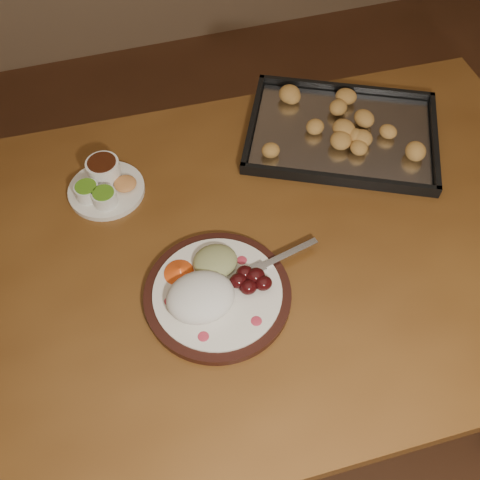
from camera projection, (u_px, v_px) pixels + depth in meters
name	position (u px, v px, depth m)	size (l,w,h in m)	color
ground	(297.00, 418.00, 1.63)	(4.00, 4.00, 0.00)	brown
dining_table	(238.00, 273.00, 1.16)	(1.53, 0.95, 0.75)	brown
dinner_plate	(214.00, 291.00, 1.00)	(0.36, 0.28, 0.06)	black
condiment_saucer	(104.00, 184.00, 1.16)	(0.17, 0.17, 0.06)	white
baking_tray	(342.00, 131.00, 1.26)	(0.54, 0.48, 0.05)	black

